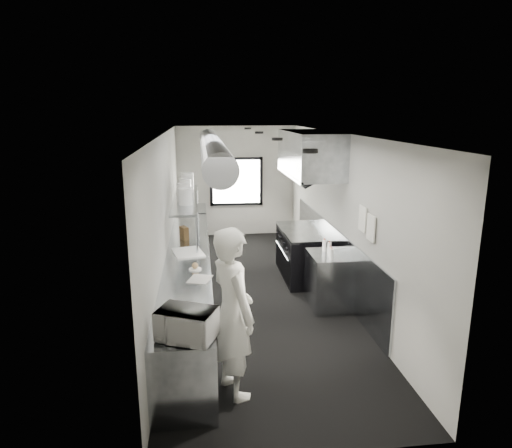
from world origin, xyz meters
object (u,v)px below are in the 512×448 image
object	(u,v)px
knife_block	(184,233)
plate_stack_b	(184,192)
exhaust_hood	(309,154)
far_work_table	(192,226)
plate_stack_c	(185,187)
squeeze_bottle_c	(329,248)
pass_shelf	(186,199)
squeeze_bottle_d	(325,246)
line_cook	(233,313)
deli_tub_b	(169,307)
plate_stack_a	(185,196)
deli_tub_a	(168,309)
plate_stack_d	(187,182)
prep_counter	(189,282)
squeeze_bottle_a	(331,254)
microwave	(186,324)
small_plate	(195,269)
range	(304,254)
bottle_station	(329,280)
squeeze_bottle_e	(324,245)
cutting_board	(188,252)
squeeze_bottle_b	(330,252)

from	to	relation	value
knife_block	plate_stack_b	bearing A→B (deg)	59.47
exhaust_hood	far_work_table	bearing A→B (deg)	131.94
plate_stack_c	squeeze_bottle_c	xyz separation A→B (m)	(2.35, -1.85, -0.74)
pass_shelf	squeeze_bottle_d	world-z (taller)	pass_shelf
pass_shelf	plate_stack_c	bearing A→B (deg)	95.73
line_cook	plate_stack_c	size ratio (longest dim) A/B	5.95
deli_tub_b	plate_stack_a	bearing A→B (deg)	87.32
squeeze_bottle_d	exhaust_hood	bearing A→B (deg)	90.03
line_cook	deli_tub_a	xyz separation A→B (m)	(-0.72, 0.27, -0.03)
squeeze_bottle_c	plate_stack_d	bearing A→B (deg)	135.11
line_cook	plate_stack_c	bearing A→B (deg)	-14.67
prep_counter	deli_tub_a	distance (m)	2.18
pass_shelf	plate_stack_c	world-z (taller)	plate_stack_c
far_work_table	squeeze_bottle_a	size ratio (longest dim) A/B	6.65
line_cook	microwave	xyz separation A→B (m)	(-0.50, -0.38, 0.07)
prep_counter	microwave	world-z (taller)	microwave
squeeze_bottle_d	squeeze_bottle_a	bearing A→B (deg)	-91.94
small_plate	plate_stack_b	size ratio (longest dim) A/B	0.57
range	plate_stack_d	distance (m)	2.73
bottle_station	small_plate	bearing A→B (deg)	-167.67
pass_shelf	line_cook	bearing A→B (deg)	-81.35
microwave	small_plate	world-z (taller)	microwave
range	squeeze_bottle_a	bearing A→B (deg)	-88.52
microwave	plate_stack_c	size ratio (longest dim) A/B	1.61
deli_tub_b	knife_block	bearing A→B (deg)	88.39
bottle_station	deli_tub_b	size ratio (longest dim) A/B	6.77
plate_stack_a	squeeze_bottle_d	world-z (taller)	plate_stack_a
deli_tub_b	line_cook	bearing A→B (deg)	-24.58
deli_tub_b	knife_block	size ratio (longest dim) A/B	0.57
exhaust_hood	bottle_station	bearing A→B (deg)	-87.82
exhaust_hood	squeeze_bottle_e	xyz separation A→B (m)	(0.01, -1.14, -1.41)
prep_counter	squeeze_bottle_a	distance (m)	2.35
knife_block	deli_tub_b	bearing A→B (deg)	-116.59
prep_counter	plate_stack_a	xyz separation A→B (m)	(-0.03, 0.85, 1.26)
plate_stack_b	exhaust_hood	bearing A→B (deg)	0.91
plate_stack_b	deli_tub_b	bearing A→B (deg)	-91.83
deli_tub_b	squeeze_bottle_c	world-z (taller)	squeeze_bottle_c
cutting_board	plate_stack_d	xyz separation A→B (m)	(-0.03, 2.00, 0.85)
squeeze_bottle_d	range	bearing A→B (deg)	92.77
far_work_table	squeeze_bottle_a	world-z (taller)	squeeze_bottle_a
squeeze_bottle_a	line_cook	bearing A→B (deg)	-131.49
squeeze_bottle_b	squeeze_bottle_e	bearing A→B (deg)	88.92
pass_shelf	bottle_station	xyz separation A→B (m)	(2.34, -1.70, -1.09)
small_plate	squeeze_bottle_b	world-z (taller)	squeeze_bottle_b
bottle_station	deli_tub_a	distance (m)	3.17
range	deli_tub_b	bearing A→B (deg)	-125.88
squeeze_bottle_b	microwave	bearing A→B (deg)	-132.17
bottle_station	knife_block	xyz separation A→B (m)	(-2.38, 1.18, 0.57)
microwave	squeeze_bottle_d	xyz separation A→B (m)	(2.20, 2.74, -0.06)
microwave	cutting_board	size ratio (longest dim) A/B	0.88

